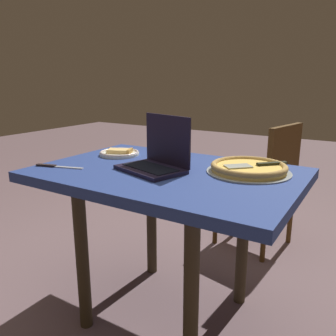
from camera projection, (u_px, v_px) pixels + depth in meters
The scene contains 7 objects.
ground_plane at pixel (167, 312), 1.79m from camera, with size 12.00×12.00×0.00m, color #725A5D.
dining_table at pixel (167, 190), 1.62m from camera, with size 1.20×0.81×0.77m.
laptop at pixel (157, 158), 1.58m from camera, with size 0.35×0.29×0.25m.
pizza_plate at pixel (120, 153), 1.91m from camera, with size 0.22×0.22×0.04m.
pizza_tray at pixel (249, 168), 1.55m from camera, with size 0.38×0.38×0.04m.
table_knife at pixel (55, 166), 1.65m from camera, with size 0.24×0.09×0.01m.
chair_near at pixel (266, 180), 2.37m from camera, with size 0.51×0.51×0.89m.
Camera 1 is at (0.81, -1.31, 1.18)m, focal length 36.62 mm.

